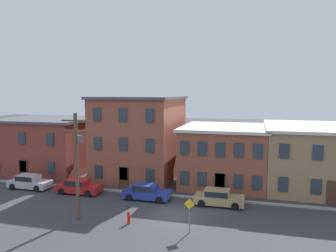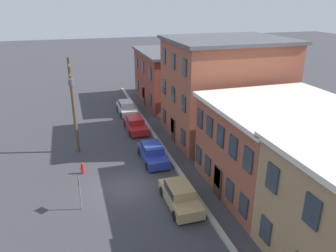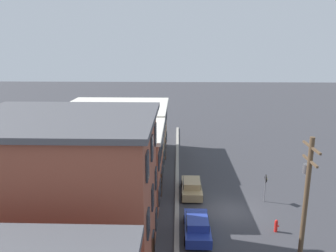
# 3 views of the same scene
# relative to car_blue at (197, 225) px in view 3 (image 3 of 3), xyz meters

# --- Properties ---
(ground_plane) EXTENTS (200.00, 200.00, 0.00)m
(ground_plane) POSITION_rel_car_blue_xyz_m (3.60, -3.03, -0.75)
(ground_plane) COLOR #38383D
(kerb_strip) EXTENTS (56.00, 0.36, 0.16)m
(kerb_strip) POSITION_rel_car_blue_xyz_m (3.60, 1.47, -0.67)
(kerb_strip) COLOR #9E998E
(kerb_strip) RESTS_ON ground_plane
(apartment_midblock) EXTENTS (9.27, 10.89, 9.56)m
(apartment_midblock) POSITION_rel_car_blue_xyz_m (-3.53, 8.16, 4.04)
(apartment_midblock) COLOR brown
(apartment_midblock) RESTS_ON ground_plane
(apartment_far) EXTENTS (9.28, 9.76, 6.36)m
(apartment_far) POSITION_rel_car_blue_xyz_m (6.55, 7.59, 2.44)
(apartment_far) COLOR brown
(apartment_far) RESTS_ON ground_plane
(apartment_annex) EXTENTS (11.84, 12.34, 6.55)m
(apartment_annex) POSITION_rel_car_blue_xyz_m (16.64, 8.88, 2.54)
(apartment_annex) COLOR #9E7A56
(apartment_annex) RESTS_ON ground_plane
(car_blue) EXTENTS (4.40, 1.92, 1.43)m
(car_blue) POSITION_rel_car_blue_xyz_m (0.00, 0.00, 0.00)
(car_blue) COLOR #233899
(car_blue) RESTS_ON ground_plane
(car_tan) EXTENTS (4.40, 1.92, 1.43)m
(car_tan) POSITION_rel_car_blue_xyz_m (6.75, 0.13, 0.00)
(car_tan) COLOR tan
(car_tan) RESTS_ON ground_plane
(caution_sign) EXTENTS (0.86, 0.08, 2.58)m
(caution_sign) POSITION_rel_car_blue_xyz_m (5.41, -6.23, 0.95)
(caution_sign) COLOR slate
(caution_sign) RESTS_ON ground_plane
(utility_pole) EXTENTS (2.40, 0.44, 8.47)m
(utility_pole) POSITION_rel_car_blue_xyz_m (-3.63, -6.00, 4.02)
(utility_pole) COLOR brown
(utility_pole) RESTS_ON ground_plane
(fire_hydrant) EXTENTS (0.24, 0.34, 0.96)m
(fire_hydrant) POSITION_rel_car_blue_xyz_m (0.59, -5.85, -0.27)
(fire_hydrant) COLOR red
(fire_hydrant) RESTS_ON ground_plane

